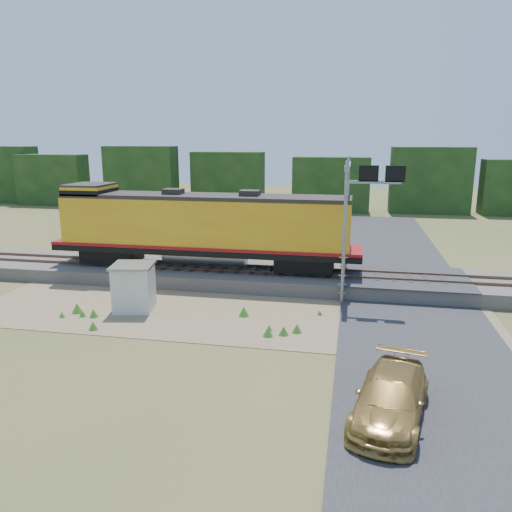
% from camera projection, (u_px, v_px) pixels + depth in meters
% --- Properties ---
extents(ground, '(140.00, 140.00, 0.00)m').
position_uv_depth(ground, '(266.00, 319.00, 24.06)').
color(ground, '#475123').
rests_on(ground, ground).
extents(ballast, '(70.00, 5.00, 0.80)m').
position_uv_depth(ballast, '(283.00, 278.00, 29.70)').
color(ballast, slate).
rests_on(ballast, ground).
extents(rails, '(70.00, 1.54, 0.16)m').
position_uv_depth(rails, '(283.00, 270.00, 29.59)').
color(rails, brown).
rests_on(rails, ballast).
extents(dirt_shoulder, '(26.00, 8.00, 0.03)m').
position_uv_depth(dirt_shoulder, '(228.00, 313.00, 24.91)').
color(dirt_shoulder, '#8C7754').
rests_on(dirt_shoulder, ground).
extents(road, '(7.00, 66.00, 0.86)m').
position_uv_depth(road, '(415.00, 322.00, 23.44)').
color(road, '#38383A').
rests_on(road, ground).
extents(tree_line_north, '(130.00, 3.00, 6.50)m').
position_uv_depth(tree_line_north, '(321.00, 185.00, 59.66)').
color(tree_line_north, '#173513').
rests_on(tree_line_north, ground).
extents(weed_clumps, '(15.00, 6.20, 0.56)m').
position_uv_depth(weed_clumps, '(197.00, 314.00, 24.81)').
color(weed_clumps, '#367020').
rests_on(weed_clumps, ground).
extents(locomotive, '(18.74, 2.86, 4.84)m').
position_uv_depth(locomotive, '(200.00, 227.00, 29.98)').
color(locomotive, black).
rests_on(locomotive, rails).
extents(shed, '(2.35, 2.35, 2.39)m').
position_uv_depth(shed, '(134.00, 287.00, 25.12)').
color(shed, silver).
rests_on(shed, ground).
extents(signal_gantry, '(2.96, 6.20, 7.46)m').
position_uv_depth(signal_gantry, '(354.00, 194.00, 27.14)').
color(signal_gantry, gray).
rests_on(signal_gantry, ground).
extents(car, '(3.00, 5.26, 1.44)m').
position_uv_depth(car, '(391.00, 398.00, 15.35)').
color(car, '#A9843E').
rests_on(car, ground).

